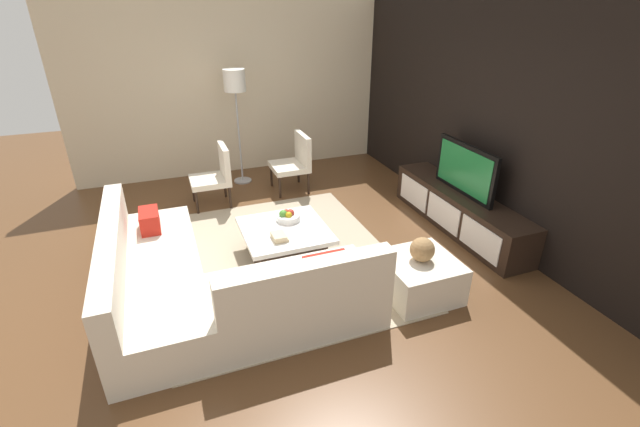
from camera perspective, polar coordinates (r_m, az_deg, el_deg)
ground_plane at (r=5.01m, az=-5.26°, el=-6.46°), size 14.00×14.00×0.00m
feature_wall_back at (r=5.70m, az=21.74°, el=11.27°), size 6.40×0.12×2.80m
side_wall_left at (r=7.50m, az=-11.18°, el=15.90°), size 0.12×5.20×2.80m
area_rug at (r=5.09m, az=-5.57°, el=-5.84°), size 3.03×2.54×0.01m
media_console at (r=5.89m, az=17.66°, el=0.36°), size 2.29×0.49×0.50m
television at (r=5.67m, az=18.44°, el=5.47°), size 1.07×0.06×0.63m
sectional_couch at (r=4.32m, az=-14.76°, el=-8.85°), size 2.41×2.37×0.82m
coffee_table at (r=5.01m, az=-4.57°, el=-3.74°), size 0.95×0.94×0.38m
accent_chair_near at (r=6.36m, az=-13.41°, el=5.20°), size 0.52×0.54×0.87m
floor_lamp at (r=6.87m, az=-11.04°, el=15.82°), size 0.32×0.32×1.77m
ottoman at (r=4.52m, az=12.79°, el=-8.09°), size 0.70×0.70×0.40m
fruit_bowl at (r=5.08m, az=-4.21°, el=-0.35°), size 0.28×0.28×0.14m
accent_chair_far at (r=6.72m, az=-3.26°, el=7.08°), size 0.57×0.53×0.87m
decorative_ball at (r=4.35m, az=13.21°, el=-4.61°), size 0.24×0.24×0.24m
book_stack at (r=4.70m, az=-5.35°, el=-3.04°), size 0.20×0.16×0.07m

